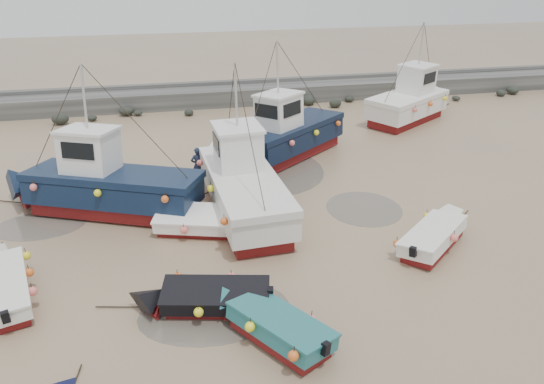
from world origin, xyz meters
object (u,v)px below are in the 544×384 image
at_px(dinghy_4, 204,294).
at_px(dinghy_5, 211,219).
at_px(cabin_boat_0, 99,184).
at_px(cabin_boat_2, 284,135).
at_px(dinghy_0, 4,281).
at_px(dinghy_3, 438,232).
at_px(dinghy_2, 270,321).
at_px(cabin_boat_1, 241,181).
at_px(cabin_boat_3, 412,100).
at_px(person, 199,183).

bearing_deg(dinghy_4, dinghy_5, 4.51).
distance_m(cabin_boat_0, cabin_boat_2, 10.13).
bearing_deg(dinghy_4, cabin_boat_2, -11.16).
distance_m(dinghy_0, dinghy_3, 15.28).
height_order(dinghy_2, cabin_boat_1, cabin_boat_1).
height_order(dinghy_5, cabin_boat_3, cabin_boat_3).
bearing_deg(person, dinghy_0, 38.97).
bearing_deg(dinghy_5, cabin_boat_0, -104.53).
bearing_deg(dinghy_4, dinghy_0, 84.34).
xyz_separation_m(dinghy_3, dinghy_5, (-8.29, 2.94, -0.00)).
bearing_deg(dinghy_0, cabin_boat_2, 25.88).
xyz_separation_m(cabin_boat_1, cabin_boat_3, (13.06, 10.69, 0.06)).
relative_size(dinghy_0, person, 3.34).
distance_m(cabin_boat_0, person, 5.07).
xyz_separation_m(dinghy_3, cabin_boat_0, (-12.63, 5.66, 0.78)).
xyz_separation_m(cabin_boat_0, person, (4.31, 2.31, -1.33)).
xyz_separation_m(dinghy_0, cabin_boat_2, (11.74, 10.10, 0.80)).
bearing_deg(dinghy_2, dinghy_4, 101.72).
relative_size(dinghy_2, cabin_boat_2, 0.57).
distance_m(dinghy_3, cabin_boat_2, 10.78).
bearing_deg(dinghy_3, dinghy_0, -130.47).
bearing_deg(cabin_boat_1, dinghy_3, -37.87).
distance_m(cabin_boat_1, person, 3.86).
distance_m(cabin_boat_3, person, 16.48).
xyz_separation_m(dinghy_5, cabin_boat_2, (4.74, 7.21, 0.80)).
xyz_separation_m(dinghy_3, dinghy_4, (-9.04, -2.07, 0.01)).
height_order(cabin_boat_1, cabin_boat_3, same).
xyz_separation_m(dinghy_5, person, (-0.03, 5.03, -0.55)).
distance_m(cabin_boat_0, cabin_boat_1, 5.97).
relative_size(cabin_boat_2, person, 4.77).
bearing_deg(dinghy_5, dinghy_0, -50.01).
bearing_deg(dinghy_5, cabin_boat_2, 164.22).
xyz_separation_m(dinghy_3, cabin_boat_2, (-3.55, 10.15, 0.79)).
xyz_separation_m(dinghy_4, cabin_boat_0, (-3.60, 7.73, 0.77)).
height_order(dinghy_4, person, dinghy_4).
distance_m(dinghy_2, dinghy_5, 6.80).
height_order(cabin_boat_0, cabin_boat_2, same).
relative_size(dinghy_2, dinghy_4, 0.89).
bearing_deg(person, cabin_boat_3, -162.82).
xyz_separation_m(dinghy_0, dinghy_2, (7.95, -3.85, 0.01)).
relative_size(dinghy_4, cabin_boat_1, 0.51).
bearing_deg(cabin_boat_3, dinghy_5, -83.05).
bearing_deg(dinghy_5, cabin_boat_1, 156.30).
bearing_deg(cabin_boat_1, person, 112.84).
xyz_separation_m(dinghy_0, dinghy_5, (7.00, 2.89, 0.00)).
bearing_deg(dinghy_3, dinghy_4, -117.41).
height_order(dinghy_4, cabin_boat_2, cabin_boat_2).
relative_size(dinghy_3, cabin_boat_3, 0.58).
bearing_deg(dinghy_2, dinghy_5, 65.22).
bearing_deg(dinghy_4, cabin_boat_1, -5.70).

